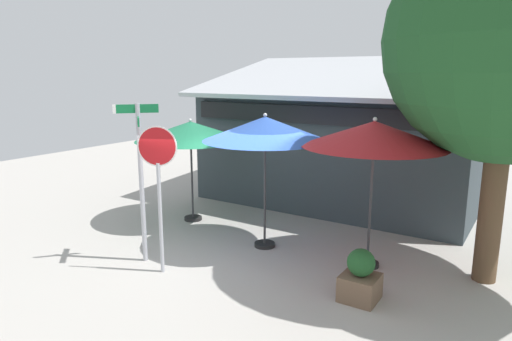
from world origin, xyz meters
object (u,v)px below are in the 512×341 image
patio_umbrella_royal_blue_center (265,129)px  patio_umbrella_crimson_right (374,135)px  patio_umbrella_forest_green_left (191,131)px  stop_sign (158,173)px  sidewalk_planter (360,278)px  street_sign_post (140,169)px

patio_umbrella_royal_blue_center → patio_umbrella_crimson_right: bearing=5.4°
patio_umbrella_forest_green_left → patio_umbrella_crimson_right: bearing=-4.3°
stop_sign → sidewalk_planter: size_ratio=3.12×
stop_sign → sidewalk_planter: bearing=15.3°
sidewalk_planter → stop_sign: bearing=-164.7°
stop_sign → patio_umbrella_forest_green_left: bearing=120.0°
patio_umbrella_forest_green_left → sidewalk_planter: bearing=-18.8°
street_sign_post → sidewalk_planter: bearing=10.4°
patio_umbrella_forest_green_left → patio_umbrella_crimson_right: 4.68m
street_sign_post → sidewalk_planter: 4.46m
patio_umbrella_forest_green_left → patio_umbrella_crimson_right: (4.66, -0.35, 0.29)m
street_sign_post → patio_umbrella_royal_blue_center: size_ratio=1.09×
patio_umbrella_forest_green_left → patio_umbrella_crimson_right: patio_umbrella_crimson_right is taller
patio_umbrella_crimson_right → stop_sign: bearing=-143.5°
stop_sign → patio_umbrella_crimson_right: (3.13, 2.32, 0.66)m
patio_umbrella_crimson_right → sidewalk_planter: size_ratio=3.27×
stop_sign → patio_umbrella_forest_green_left: stop_sign is taller
patio_umbrella_royal_blue_center → patio_umbrella_crimson_right: 2.20m
street_sign_post → patio_umbrella_royal_blue_center: 2.58m
patio_umbrella_forest_green_left → street_sign_post: bearing=-70.6°
patio_umbrella_forest_green_left → patio_umbrella_royal_blue_center: (2.47, -0.55, 0.27)m
patio_umbrella_royal_blue_center → stop_sign: bearing=-113.9°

